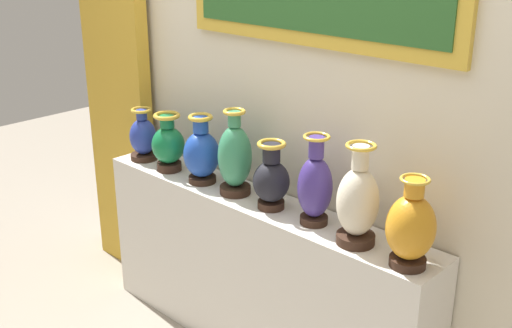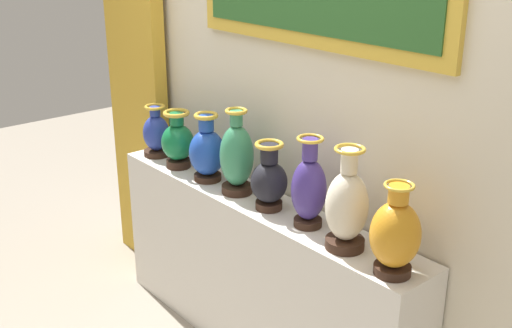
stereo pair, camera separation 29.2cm
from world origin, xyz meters
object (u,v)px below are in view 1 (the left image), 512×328
Objects in this scene: vase_ivory at (358,203)px; vase_indigo at (315,186)px; vase_jade at (235,158)px; vase_sapphire at (202,153)px; vase_emerald at (168,144)px; vase_amber at (411,228)px; vase_onyx at (271,179)px; vase_cobalt at (143,137)px.

vase_indigo is at bearing 173.37° from vase_ivory.
vase_jade is 0.48m from vase_indigo.
vase_emerald is at bearing -177.66° from vase_sapphire.
vase_jade is at bearing 177.77° from vase_amber.
vase_ivory is (0.24, -0.03, 0.01)m from vase_indigo.
vase_jade reaches higher than vase_sapphire.
vase_onyx is 0.24m from vase_indigo.
vase_emerald is at bearing 179.42° from vase_amber.
vase_emerald is 0.71m from vase_onyx.
vase_emerald is 1.43m from vase_amber.
vase_indigo reaches higher than vase_sapphire.
vase_onyx is (0.94, 0.01, 0.02)m from vase_cobalt.
vase_indigo is 0.24m from vase_ivory.
vase_indigo is at bearing 2.53° from vase_onyx.
vase_amber is (1.19, -0.02, 0.01)m from vase_sapphire.
vase_jade is at bearing 178.21° from vase_ivory.
vase_amber reaches higher than vase_cobalt.
vase_indigo reaches higher than vase_cobalt.
vase_emerald is 0.95m from vase_indigo.
vase_ivory reaches higher than vase_indigo.
vase_indigo reaches higher than vase_amber.
vase_cobalt is at bearing -179.18° from vase_indigo.
vase_jade reaches higher than vase_cobalt.
vase_onyx is at bearing 0.96° from vase_sapphire.
vase_emerald is 1.19m from vase_ivory.
vase_ivory reaches higher than vase_onyx.
vase_indigo is (0.70, 0.02, 0.02)m from vase_sapphire.
vase_emerald is 0.97× the size of vase_onyx.
vase_emerald is at bearing -178.55° from vase_onyx.
vase_jade is 0.24m from vase_onyx.
vase_ivory is at bearing 0.04° from vase_emerald.
vase_ivory is (0.48, -0.02, 0.04)m from vase_onyx.
vase_jade reaches higher than vase_onyx.
vase_cobalt is 0.23m from vase_emerald.
vase_ivory reaches higher than vase_sapphire.
vase_cobalt is 0.72× the size of vase_indigo.
vase_cobalt is 0.69× the size of vase_jade.
vase_sapphire is 1.10× the size of vase_onyx.
vase_sapphire reaches higher than vase_emerald.
vase_ivory is 0.25m from vase_amber.
vase_sapphire is at bearing -178.50° from vase_indigo.
vase_sapphire is 0.22m from vase_jade.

